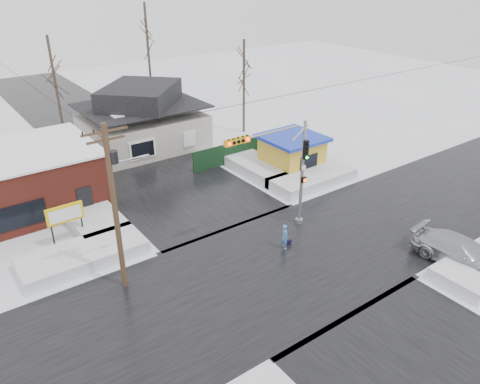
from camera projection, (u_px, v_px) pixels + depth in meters
ground at (282, 265)px, 26.55m from camera, size 120.00×120.00×0.00m
road_ns at (282, 265)px, 26.55m from camera, size 10.00×120.00×0.02m
road_ew at (282, 265)px, 26.55m from camera, size 120.00×10.00×0.02m
snowbank_nw at (83, 255)px, 26.71m from camera, size 7.00×3.00×0.80m
snowbank_ne at (312, 178)px, 36.19m from camera, size 7.00×3.00×0.80m
snowbank_nside_w at (87, 211)px, 31.39m from camera, size 3.00×8.00×0.80m
snowbank_nside_e at (252, 164)px, 38.77m from camera, size 3.00×8.00×0.80m
traffic_signal at (284, 165)px, 27.97m from camera, size 6.05×0.68×7.00m
utility_pole at (115, 200)px, 22.65m from camera, size 3.15×0.44×9.00m
brick_building at (4, 183)px, 31.44m from camera, size 12.20×8.20×4.12m
marquee_sign at (65, 215)px, 27.85m from camera, size 2.20×0.21×2.55m
house at (142, 119)px, 42.40m from camera, size 10.40×8.40×5.76m
kiosk at (292, 153)px, 38.16m from camera, size 4.60×4.60×2.88m
fence at (234, 152)px, 39.73m from camera, size 8.00×0.12×1.80m
tree_far_left at (51, 60)px, 39.78m from camera, size 3.00×3.00×10.00m
tree_far_mid at (146, 29)px, 45.79m from camera, size 3.00×3.00×12.00m
tree_far_right at (244, 59)px, 44.21m from camera, size 3.00×3.00×9.00m
pedestrian at (285, 237)px, 27.79m from camera, size 0.53×0.66×1.58m
car at (460, 252)px, 26.38m from camera, size 2.96×5.62×1.55m
shopping_bag at (289, 243)px, 28.34m from camera, size 0.29×0.16×0.35m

